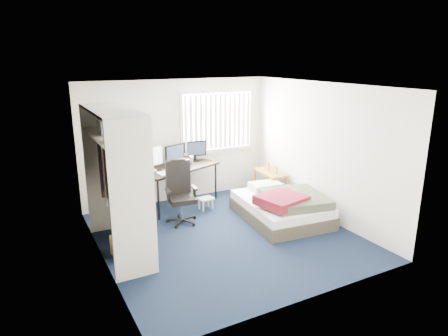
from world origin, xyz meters
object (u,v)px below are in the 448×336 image
Objects in this scene: office_chair at (181,198)px; nightstand at (270,174)px; desk at (177,165)px; bed at (282,206)px.

nightstand is (2.18, 0.31, 0.07)m from office_chair.
desk is 1.57× the size of office_chair.
nightstand reaches higher than bed.
office_chair is at bearing -107.69° from desk.
office_chair is (-0.26, -0.82, -0.39)m from desk.
bed is (1.69, -0.81, -0.18)m from office_chair.
nightstand is 1.25m from bed.
desk is 2.24m from bed.
desk is 0.96× the size of bed.
desk is 2.10× the size of nightstand.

